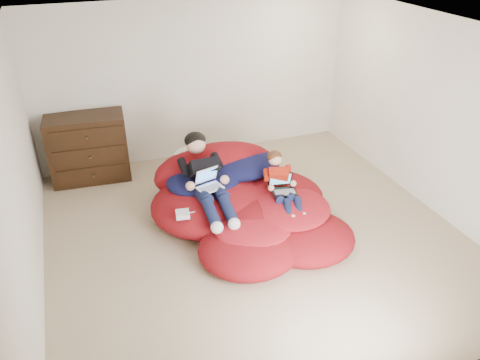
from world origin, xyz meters
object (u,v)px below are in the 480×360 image
object	(u,v)px
older_boy	(205,174)
laptop_black	(283,186)
younger_boy	(281,181)
laptop_white	(209,182)
beanbag_pile	(242,203)
dresser	(89,148)

from	to	relation	value
older_boy	laptop_black	bearing A→B (deg)	-25.41
younger_boy	laptop_white	xyz separation A→B (m)	(-0.89, 0.22, 0.05)
older_boy	younger_boy	xyz separation A→B (m)	(0.89, -0.38, -0.09)
beanbag_pile	younger_boy	size ratio (longest dim) A/B	2.78
dresser	younger_boy	bearing A→B (deg)	-42.84
older_boy	laptop_white	xyz separation A→B (m)	(0.00, -0.16, -0.04)
younger_boy	laptop_black	world-z (taller)	younger_boy
beanbag_pile	laptop_white	distance (m)	0.58
beanbag_pile	older_boy	size ratio (longest dim) A/B	1.75
dresser	laptop_black	world-z (taller)	dresser
laptop_white	laptop_black	xyz separation A→B (m)	(0.89, -0.27, -0.10)
older_boy	laptop_black	xyz separation A→B (m)	(0.89, -0.42, -0.13)
older_boy	dresser	bearing A→B (deg)	128.19
laptop_white	dresser	bearing A→B (deg)	125.70
dresser	younger_boy	world-z (taller)	dresser
beanbag_pile	laptop_white	world-z (taller)	laptop_white
dresser	older_boy	world-z (taller)	older_boy
dresser	older_boy	bearing A→B (deg)	-51.81
older_boy	laptop_black	world-z (taller)	older_boy
laptop_white	younger_boy	bearing A→B (deg)	-13.80
beanbag_pile	younger_boy	bearing A→B (deg)	-22.57
laptop_black	beanbag_pile	bearing A→B (deg)	152.54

